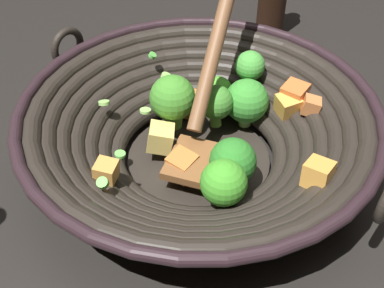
{
  "coord_description": "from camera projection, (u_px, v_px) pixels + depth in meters",
  "views": [
    {
      "loc": [
        0.42,
        0.12,
        0.42
      ],
      "look_at": [
        -0.0,
        -0.01,
        0.03
      ],
      "focal_mm": 45.06,
      "sensor_mm": 36.0,
      "label": 1
    }
  ],
  "objects": [
    {
      "name": "wok",
      "position": [
        200.0,
        127.0,
        0.57
      ],
      "size": [
        0.42,
        0.44,
        0.25
      ],
      "color": "black",
      "rests_on": "ground"
    },
    {
      "name": "ground_plane",
      "position": [
        198.0,
        163.0,
        0.6
      ],
      "size": [
        4.0,
        4.0,
        0.0
      ],
      "primitive_type": "plane",
      "color": "black"
    }
  ]
}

